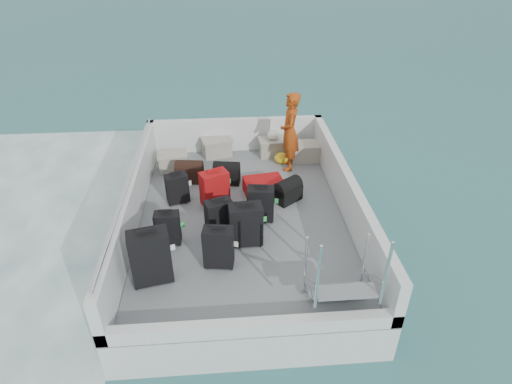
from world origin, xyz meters
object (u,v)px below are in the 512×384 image
(suitcase_1, at_px, (168,229))
(suitcase_2, at_px, (177,189))
(suitcase_3, at_px, (219,248))
(suitcase_7, at_px, (261,204))
(crate_2, at_px, (273,148))
(crate_0, at_px, (173,162))
(suitcase_0, at_px, (151,258))
(suitcase_4, at_px, (219,218))
(suitcase_6, at_px, (246,225))
(crate_1, at_px, (217,148))
(passenger, at_px, (290,132))
(suitcase_8, at_px, (263,186))
(crate_3, at_px, (305,152))
(suitcase_5, at_px, (215,189))

(suitcase_1, xyz_separation_m, suitcase_2, (0.05, 1.13, -0.01))
(suitcase_1, xyz_separation_m, suitcase_3, (0.75, -0.55, 0.04))
(suitcase_7, bearing_deg, crate_2, 85.77)
(suitcase_7, height_order, crate_0, suitcase_7)
(suitcase_0, xyz_separation_m, suitcase_4, (0.90, 0.96, -0.10))
(suitcase_2, xyz_separation_m, suitcase_4, (0.71, -0.95, 0.03))
(suitcase_3, bearing_deg, suitcase_6, 56.81)
(crate_1, bearing_deg, passenger, -24.95)
(suitcase_7, distance_m, crate_0, 2.38)
(suitcase_1, xyz_separation_m, crate_1, (0.73, 2.86, -0.11))
(suitcase_1, distance_m, suitcase_4, 0.78)
(suitcase_3, xyz_separation_m, crate_1, (-0.02, 3.41, -0.15))
(suitcase_7, distance_m, passenger, 1.90)
(suitcase_2, xyz_separation_m, suitcase_3, (0.70, -1.68, 0.05))
(crate_2, bearing_deg, crate_0, -166.54)
(suitcase_2, distance_m, suitcase_3, 1.82)
(suitcase_6, height_order, crate_2, suitcase_6)
(suitcase_8, distance_m, crate_3, 1.52)
(suitcase_1, distance_m, suitcase_3, 0.93)
(suitcase_4, distance_m, crate_1, 2.68)
(suitcase_7, xyz_separation_m, passenger, (0.70, 1.70, 0.47))
(suitcase_4, bearing_deg, crate_3, 33.82)
(suitcase_4, bearing_deg, crate_2, 47.32)
(crate_0, bearing_deg, suitcase_2, -81.14)
(crate_0, distance_m, crate_1, 1.02)
(passenger, bearing_deg, suitcase_4, -28.00)
(suitcase_6, bearing_deg, suitcase_5, 109.48)
(crate_0, relative_size, passenger, 0.35)
(crate_0, xyz_separation_m, crate_2, (2.02, 0.48, 0.00))
(suitcase_5, distance_m, crate_2, 2.15)
(suitcase_1, height_order, suitcase_3, suitcase_3)
(suitcase_2, relative_size, suitcase_8, 0.79)
(suitcase_0, height_order, suitcase_4, suitcase_0)
(suitcase_0, height_order, suitcase_8, suitcase_0)
(suitcase_2, relative_size, suitcase_4, 0.90)
(suitcase_3, xyz_separation_m, crate_0, (-0.88, 2.85, -0.15))
(suitcase_5, distance_m, suitcase_7, 0.89)
(suitcase_3, bearing_deg, crate_2, 79.07)
(crate_3, bearing_deg, suitcase_0, -128.80)
(suitcase_8, bearing_deg, crate_0, 50.53)
(suitcase_0, relative_size, suitcase_7, 1.34)
(suitcase_0, distance_m, passenger, 3.77)
(suitcase_2, xyz_separation_m, suitcase_8, (1.50, 0.20, -0.14))
(suitcase_4, height_order, crate_3, suitcase_4)
(suitcase_0, distance_m, crate_2, 4.10)
(suitcase_8, bearing_deg, passenger, -42.73)
(suitcase_2, bearing_deg, suitcase_7, -43.06)
(suitcase_2, distance_m, suitcase_5, 0.65)
(crate_1, bearing_deg, suitcase_8, -61.72)
(crate_0, bearing_deg, crate_2, 13.46)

